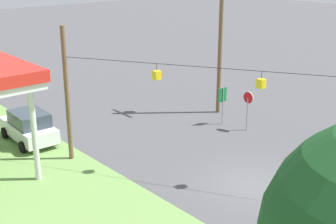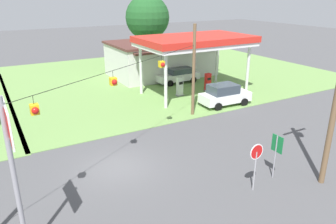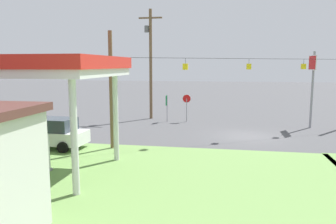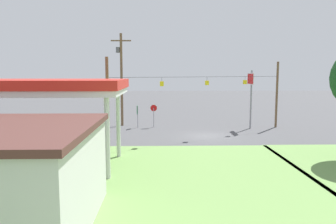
% 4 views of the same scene
% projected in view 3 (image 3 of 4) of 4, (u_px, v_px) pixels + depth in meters
% --- Properties ---
extents(ground_plane, '(160.00, 160.00, 0.00)m').
position_uv_depth(ground_plane, '(246.00, 136.00, 23.55)').
color(ground_plane, '#4C4C4F').
extents(gas_station_canopy, '(10.35, 6.21, 5.47)m').
position_uv_depth(gas_station_canopy, '(6.00, 68.00, 15.31)').
color(gas_station_canopy, silver).
rests_on(gas_station_canopy, ground).
extents(fuel_pump_near, '(0.71, 0.56, 1.79)m').
position_uv_depth(fuel_pump_near, '(42.00, 154.00, 15.61)').
color(fuel_pump_near, gray).
rests_on(fuel_pump_near, ground).
extents(car_at_pumps_front, '(4.47, 2.26, 1.88)m').
position_uv_depth(car_at_pumps_front, '(52.00, 133.00, 20.04)').
color(car_at_pumps_front, white).
rests_on(car_at_pumps_front, ground).
extents(stop_sign_roadside, '(0.80, 0.08, 2.50)m').
position_uv_depth(stop_sign_roadside, '(187.00, 102.00, 29.39)').
color(stop_sign_roadside, '#99999E').
rests_on(stop_sign_roadside, ground).
extents(stop_sign_overhead, '(0.22, 2.28, 6.16)m').
position_uv_depth(stop_sign_overhead, '(312.00, 73.00, 26.17)').
color(stop_sign_overhead, gray).
rests_on(stop_sign_overhead, ground).
extents(route_sign, '(0.10, 0.70, 2.40)m').
position_uv_depth(route_sign, '(167.00, 103.00, 29.37)').
color(route_sign, gray).
rests_on(route_sign, ground).
extents(utility_pole_main, '(2.20, 0.44, 10.20)m').
position_uv_depth(utility_pole_main, '(150.00, 59.00, 30.66)').
color(utility_pole_main, brown).
rests_on(utility_pole_main, ground).
extents(signal_span_gantry, '(16.86, 10.24, 7.09)m').
position_uv_depth(signal_span_gantry, '(248.00, 83.00, 23.02)').
color(signal_span_gantry, brown).
rests_on(signal_span_gantry, ground).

